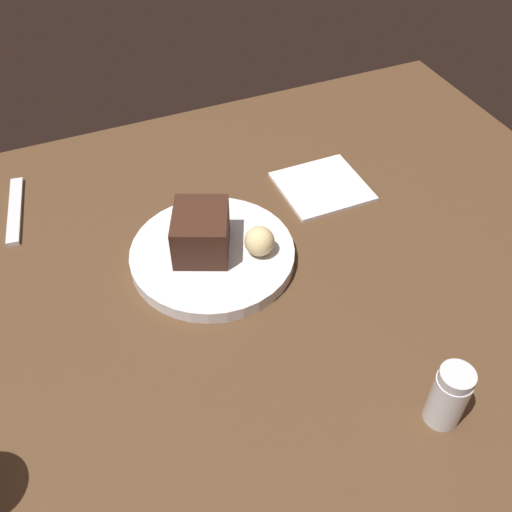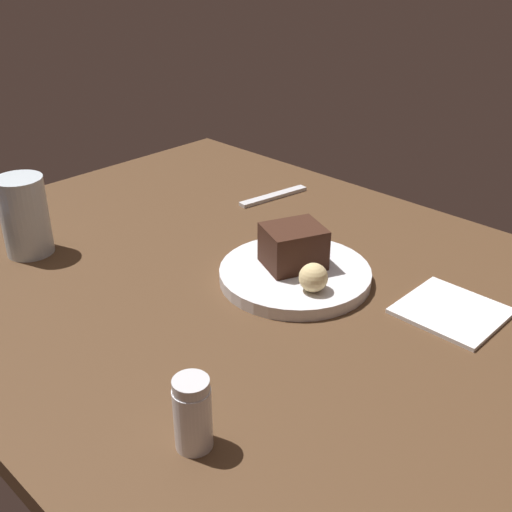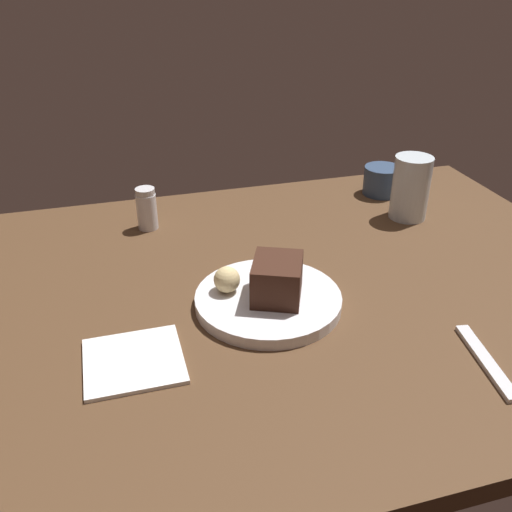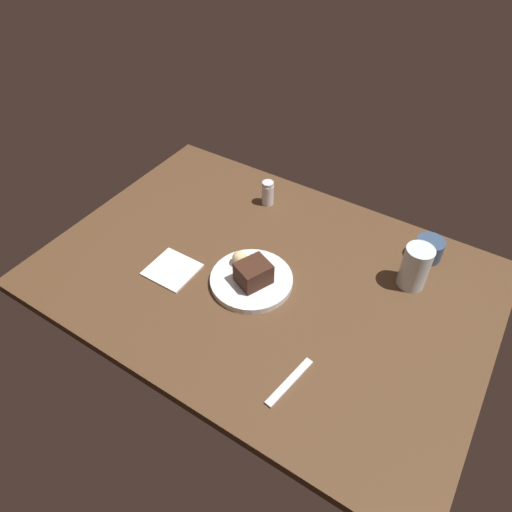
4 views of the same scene
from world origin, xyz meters
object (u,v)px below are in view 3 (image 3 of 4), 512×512
dessert_plate (268,300)px  chocolate_cake_slice (280,279)px  folded_napkin (134,361)px  water_glass (411,188)px  salt_shaker (147,209)px  coffee_cup (382,180)px  dessert_spoon (486,361)px  bread_roll (227,280)px

dessert_plate → chocolate_cake_slice: chocolate_cake_slice is taller
folded_napkin → dessert_plate: bearing=-159.1°
water_glass → folded_napkin: size_ratio=0.98×
dessert_plate → water_glass: size_ratio=1.77×
salt_shaker → water_glass: water_glass is taller
salt_shaker → coffee_cup: bearing=-176.5°
salt_shaker → dessert_spoon: 65.16cm
water_glass → dessert_spoon: water_glass is taller
chocolate_cake_slice → coffee_cup: (-35.05, -35.83, -1.86)cm
dessert_plate → water_glass: 43.00cm
bread_roll → folded_napkin: 19.08cm
dessert_plate → salt_shaker: 35.20cm
folded_napkin → bread_roll: bearing=-144.6°
dessert_plate → dessert_spoon: size_ratio=1.48×
chocolate_cake_slice → water_glass: 41.76cm
chocolate_cake_slice → water_glass: water_glass is taller
folded_napkin → chocolate_cake_slice: bearing=-162.1°
chocolate_cake_slice → bread_roll: bearing=-26.2°
salt_shaker → water_glass: 51.51cm
folded_napkin → coffee_cup: bearing=-143.2°
chocolate_cake_slice → salt_shaker: (16.06, -32.68, -0.89)cm
water_glass → folded_napkin: (57.12, 30.67, -5.99)cm
coffee_cup → folded_napkin: coffee_cup is taller
chocolate_cake_slice → salt_shaker: salt_shaker is taller
dessert_plate → bread_roll: bread_roll is taller
water_glass → dessert_plate: bearing=32.1°
water_glass → coffee_cup: water_glass is taller
chocolate_cake_slice → coffee_cup: 50.16cm
chocolate_cake_slice → folded_napkin: 24.15cm
dessert_plate → folded_napkin: bearing=20.9°
chocolate_cake_slice → dessert_spoon: size_ratio=0.56×
salt_shaker → dessert_spoon: salt_shaker is taller
salt_shaker → coffee_cup: 51.22cm
bread_roll → salt_shaker: bearing=-73.2°
bread_roll → dessert_spoon: 37.80cm
coffee_cup → dessert_plate: bearing=43.8°
chocolate_cake_slice → dessert_spoon: (-21.97, 20.10, -4.56)cm
bread_roll → folded_napkin: bearing=35.4°
bread_roll → folded_napkin: size_ratio=0.31×
chocolate_cake_slice → salt_shaker: bearing=-63.8°
salt_shaker → water_glass: (-50.62, 9.29, 2.26)cm
dessert_plate → coffee_cup: (-36.65, -35.09, 2.12)cm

